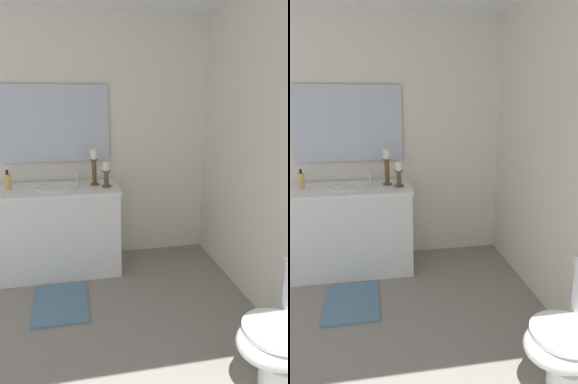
# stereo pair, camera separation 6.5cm
# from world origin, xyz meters

# --- Properties ---
(floor) EXTENTS (2.69, 2.90, 0.02)m
(floor) POSITION_xyz_m (0.00, 0.00, -0.01)
(floor) COLOR gray
(floor) RESTS_ON ground
(wall_back) EXTENTS (2.69, 0.04, 2.45)m
(wall_back) POSITION_xyz_m (0.00, 1.45, 1.23)
(wall_back) COLOR silver
(wall_back) RESTS_ON ground
(wall_left) EXTENTS (0.04, 2.90, 2.45)m
(wall_left) POSITION_xyz_m (-1.35, 0.00, 1.23)
(wall_left) COLOR silver
(wall_left) RESTS_ON ground
(vanity_cabinet) EXTENTS (0.58, 1.16, 0.84)m
(vanity_cabinet) POSITION_xyz_m (-1.02, -0.12, 0.42)
(vanity_cabinet) COLOR white
(vanity_cabinet) RESTS_ON ground
(sink_basin) EXTENTS (0.40, 0.40, 0.24)m
(sink_basin) POSITION_xyz_m (-1.02, -0.12, 0.80)
(sink_basin) COLOR white
(sink_basin) RESTS_ON vanity_cabinet
(mirror) EXTENTS (0.02, 1.05, 0.73)m
(mirror) POSITION_xyz_m (-1.30, -0.12, 1.40)
(mirror) COLOR silver
(candle_holder_tall) EXTENTS (0.09, 0.09, 0.24)m
(candle_holder_tall) POSITION_xyz_m (-0.97, 0.34, 0.96)
(candle_holder_tall) COLOR brown
(candle_holder_tall) RESTS_ON vanity_cabinet
(candle_holder_short) EXTENTS (0.09, 0.09, 0.34)m
(candle_holder_short) POSITION_xyz_m (-1.06, 0.23, 1.02)
(candle_holder_short) COLOR brown
(candle_holder_short) RESTS_ON vanity_cabinet
(soap_bottle) EXTENTS (0.06, 0.06, 0.18)m
(soap_bottle) POSITION_xyz_m (-1.06, -0.56, 0.91)
(soap_bottle) COLOR #E5B259
(soap_bottle) RESTS_ON vanity_cabinet
(toilet) EXTENTS (0.39, 0.54, 0.75)m
(toilet) POSITION_xyz_m (0.75, 1.17, 0.37)
(toilet) COLOR white
(toilet) RESTS_ON ground
(bath_mat) EXTENTS (0.60, 0.44, 0.02)m
(bath_mat) POSITION_xyz_m (-0.40, -0.12, 0.01)
(bath_mat) COLOR slate
(bath_mat) RESTS_ON ground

